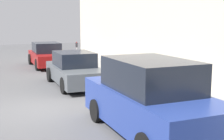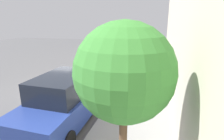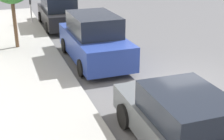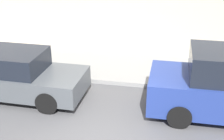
# 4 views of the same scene
# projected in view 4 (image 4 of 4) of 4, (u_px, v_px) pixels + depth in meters

# --- Properties ---
(sidewalk) EXTENTS (2.88, 32.00, 0.15)m
(sidewalk) POSITION_uv_depth(u_px,v_px,m) (129.00, 68.00, 12.18)
(sidewalk) COLOR gray
(sidewalk) RESTS_ON ground_plane
(parked_sedan_third) EXTENTS (1.92, 4.53, 1.54)m
(parked_sedan_third) POSITION_uv_depth(u_px,v_px,m) (15.00, 75.00, 10.03)
(parked_sedan_third) COLOR #4C5156
(parked_sedan_third) RESTS_ON ground_plane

